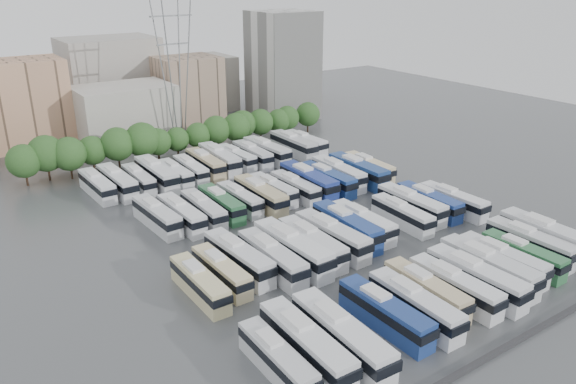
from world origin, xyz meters
TOP-DOWN VIEW (x-y plane):
  - ground at (0.00, 0.00)m, footprint 220.00×220.00m
  - parapet at (0.00, -33.00)m, footprint 56.00×0.50m
  - tree_line at (-2.21, 42.08)m, footprint 66.46×7.93m
  - city_buildings at (-7.46, 71.86)m, footprint 102.00×35.00m
  - apartment_tower at (34.00, 58.00)m, footprint 14.00×14.00m
  - electricity_pylon at (2.00, 50.00)m, footprint 9.00×6.91m
  - bus_r0_s0 at (-21.51, -23.35)m, footprint 2.57×10.83m
  - bus_r0_s1 at (-18.30, -23.43)m, footprint 3.17×12.92m
  - bus_r0_s2 at (-14.81, -24.37)m, footprint 3.47×13.53m
  - bus_r0_s4 at (-8.38, -23.61)m, footprint 2.75×11.99m
  - bus_r0_s5 at (-4.80, -24.34)m, footprint 2.98×12.19m
  - bus_r0_s6 at (-1.45, -22.85)m, footprint 2.91×11.51m
  - bus_r0_s7 at (1.73, -24.17)m, footprint 2.67×11.81m
  - bus_r0_s8 at (5.03, -24.42)m, footprint 3.03×12.72m
  - bus_r0_s9 at (8.25, -23.68)m, footprint 2.82×12.91m
  - bus_r0_s10 at (11.44, -23.32)m, footprint 2.84×11.77m
  - bus_r0_s11 at (14.83, -23.87)m, footprint 2.55×11.06m
  - bus_r0_s12 at (18.27, -22.59)m, footprint 2.79×12.14m
  - bus_r0_s13 at (21.39, -23.13)m, footprint 3.25×13.69m
  - bus_r1_s0 at (-21.42, -7.28)m, footprint 2.44×11.17m
  - bus_r1_s1 at (-18.05, -6.14)m, footprint 2.57×10.94m
  - bus_r1_s2 at (-14.91, -4.79)m, footprint 3.35×12.62m
  - bus_r1_s3 at (-11.58, -7.16)m, footprint 2.92×12.58m
  - bus_r1_s4 at (-8.28, -6.83)m, footprint 3.37×13.70m
  - bus_r1_s5 at (-5.15, -6.73)m, footprint 3.00×12.49m
  - bus_r1_s6 at (-1.69, -6.55)m, footprint 3.29×12.89m
  - bus_r1_s7 at (1.84, -5.32)m, footprint 3.33×12.96m
  - bus_r1_s8 at (4.86, -5.26)m, footprint 2.64×11.70m
  - bus_r1_s10 at (11.47, -6.39)m, footprint 3.02×11.35m
  - bus_r1_s11 at (15.08, -4.71)m, footprint 2.79×12.41m
  - bus_r1_s12 at (18.29, -5.32)m, footprint 2.92×11.91m
  - bus_r1_s13 at (21.58, -7.20)m, footprint 2.78×11.74m
  - bus_r2_s1 at (-18.18, 13.16)m, footprint 3.19×11.97m
  - bus_r2_s2 at (-14.99, 11.69)m, footprint 2.80×11.75m
  - bus_r2_s3 at (-11.55, 11.56)m, footprint 2.78×11.57m
  - bus_r2_s4 at (-8.29, 12.10)m, footprint 2.68×11.52m
  - bus_r2_s5 at (-4.91, 12.33)m, footprint 2.56×10.84m
  - bus_r2_s6 at (-1.72, 11.38)m, footprint 2.91×12.61m
  - bus_r2_s7 at (1.60, 12.82)m, footprint 2.78×11.05m
  - bus_r2_s8 at (4.98, 11.40)m, footprint 2.57×11.30m
  - bus_r2_s9 at (8.07, 11.95)m, footprint 3.26×13.59m
  - bus_r2_s10 at (11.41, 11.13)m, footprint 3.10×12.58m
  - bus_r2_s11 at (14.81, 12.28)m, footprint 3.30×12.83m
  - bus_r2_s12 at (18.28, 11.11)m, footprint 3.14×13.58m
  - bus_r2_s13 at (21.57, 11.99)m, footprint 3.20×12.01m
  - bus_r3_s0 at (-21.49, 30.49)m, footprint 2.98×11.81m
  - bus_r3_s1 at (-18.27, 30.07)m, footprint 3.16×12.68m
  - bus_r3_s2 at (-14.68, 29.72)m, footprint 2.52×11.09m
  - bus_r3_s3 at (-11.51, 29.59)m, footprint 2.98×13.50m
  - bus_r3_s4 at (-8.25, 29.07)m, footprint 2.40×10.79m
  - bus_r3_s5 at (-5.14, 29.43)m, footprint 2.76×11.12m
  - bus_r3_s6 at (-1.72, 30.48)m, footprint 3.01×12.27m
  - bus_r3_s7 at (1.46, 30.97)m, footprint 3.47×13.38m
  - bus_r3_s8 at (4.97, 30.92)m, footprint 3.01×11.29m
  - bus_r3_s9 at (8.28, 30.35)m, footprint 2.91×11.96m
  - bus_r3_s10 at (11.55, 30.44)m, footprint 3.44×12.95m
  - bus_r3_s12 at (18.17, 30.80)m, footprint 2.91×13.19m
  - bus_r3_s13 at (21.43, 31.21)m, footprint 3.12×12.02m

SIDE VIEW (x-z plane):
  - ground at x=0.00m, z-range 0.00..0.00m
  - parapet at x=0.00m, z-range 0.00..0.50m
  - bus_r0_s0 at x=-21.51m, z-range -0.03..3.35m
  - bus_r3_s4 at x=-8.25m, z-range -0.03..3.35m
  - bus_r2_s5 at x=-4.91m, z-range -0.03..3.36m
  - bus_r1_s1 at x=-18.05m, z-range -0.03..3.39m
  - bus_r2_s7 at x=1.60m, z-range -0.03..3.41m
  - bus_r0_s11 at x=14.83m, z-range -0.03..3.43m
  - bus_r3_s5 at x=-5.14m, z-range -0.03..3.44m
  - bus_r3_s2 at x=-14.68m, z-range -0.03..3.44m
  - bus_r1_s0 at x=-21.42m, z-range -0.03..3.47m
  - bus_r3_s8 at x=4.97m, z-range -0.03..3.48m
  - bus_r1_s10 at x=11.47m, z-range -0.03..3.50m
  - bus_r2_s8 at x=4.98m, z-range -0.03..3.51m
  - bus_r0_s6 at x=-1.45m, z-range -0.03..3.55m
  - bus_r2_s4 at x=-8.29m, z-range -0.03..3.57m
  - bus_r2_s3 at x=-11.55m, z-range -0.03..3.58m
  - bus_r1_s8 at x=4.86m, z-range -0.03..3.63m
  - bus_r1_s13 at x=21.58m, z-range -0.03..3.64m
  - bus_r2_s2 at x=-14.99m, z-range -0.03..3.64m
  - bus_r0_s10 at x=11.44m, z-range -0.03..3.64m
  - bus_r3_s0 at x=-21.49m, z-range -0.03..3.64m
  - bus_r0_s7 at x=1.73m, z-range -0.03..3.66m
  - bus_r1_s12 at x=18.29m, z-range -0.03..3.68m
  - bus_r2_s1 at x=-18.18m, z-range -0.03..3.69m
  - bus_r2_s13 at x=21.57m, z-range -0.03..3.70m
  - bus_r3_s9 at x=8.28m, z-range -0.03..3.70m
  - bus_r3_s13 at x=21.43m, z-range -0.03..3.71m
  - bus_r0_s4 at x=-8.38m, z-range -0.03..3.72m
  - bus_r0_s12 at x=18.27m, z-range -0.03..3.77m
  - bus_r0_s5 at x=-4.80m, z-range -0.03..3.77m
  - bus_r3_s6 at x=-1.72m, z-range -0.03..3.79m
  - bus_r1_s11 at x=15.08m, z-range -0.04..3.85m
  - bus_r1_s5 at x=-5.15m, z-range -0.04..3.87m
  - bus_r1_s2 at x=-14.91m, z-range -0.04..3.89m
  - bus_r2_s10 at x=11.41m, z-range -0.04..3.89m
  - bus_r1_s3 at x=-11.58m, z-range -0.04..3.90m
  - bus_r2_s6 at x=-1.72m, z-range -0.04..3.91m
  - bus_r3_s1 at x=-18.27m, z-range -0.04..3.92m
  - bus_r0_s8 at x=5.03m, z-range -0.04..3.94m
  - bus_r2_s11 at x=14.81m, z-range -0.04..3.96m
  - bus_r1_s6 at x=-1.69m, z-range -0.04..3.98m
  - bus_r3_s10 at x=11.55m, z-range -0.04..3.99m
  - bus_r0_s1 at x=-18.30m, z-range -0.04..3.99m
  - bus_r1_s7 at x=1.84m, z-range -0.04..4.00m
  - bus_r0_s9 at x=8.25m, z-range -0.04..4.01m
  - bus_r3_s12 at x=18.17m, z-range -0.04..4.10m
  - bus_r3_s7 at x=1.46m, z-range -0.04..4.12m
  - bus_r0_s2 at x=-14.81m, z-range -0.04..4.17m
  - bus_r3_s3 at x=-11.51m, z-range -0.04..4.19m
  - bus_r2_s9 at x=8.07m, z-range -0.04..4.20m
  - bus_r2_s12 at x=18.28m, z-range -0.04..4.21m
  - bus_r1_s4 at x=-8.28m, z-range -0.04..4.23m
  - bus_r0_s13 at x=21.39m, z-range -0.04..4.24m
  - tree_line at x=-2.21m, z-range 0.30..8.64m
  - city_buildings at x=-7.46m, z-range -2.13..17.87m
  - apartment_tower at x=34.00m, z-range 0.00..26.00m
  - electricity_pylon at x=2.00m, z-range 1.75..35.57m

